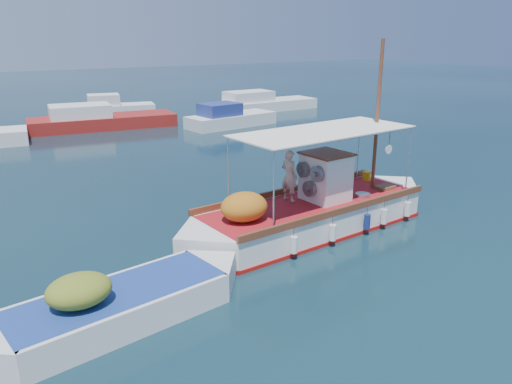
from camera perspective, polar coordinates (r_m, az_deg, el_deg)
ground at (r=16.12m, az=4.69°, el=-3.92°), size 160.00×160.00×0.00m
fishing_caique at (r=15.75m, az=6.37°, el=-2.47°), size 9.75×3.21×5.97m
dinghy at (r=11.29m, az=-15.70°, el=-12.73°), size 6.28×2.45×1.55m
bg_boat_n at (r=34.36m, az=-17.55°, el=7.76°), size 9.46×3.84×1.80m
bg_boat_ne at (r=33.54m, az=-3.13°, el=8.32°), size 6.37×3.02×1.80m
bg_boat_e at (r=40.60m, az=0.46°, el=9.97°), size 9.06×2.66×1.80m
bg_boat_far_n at (r=39.69m, az=-15.97°, el=9.13°), size 5.92×3.09×1.80m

